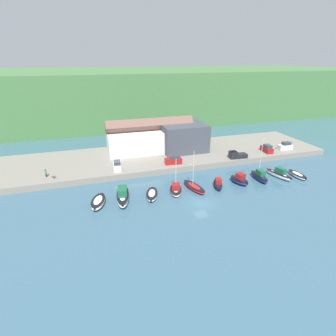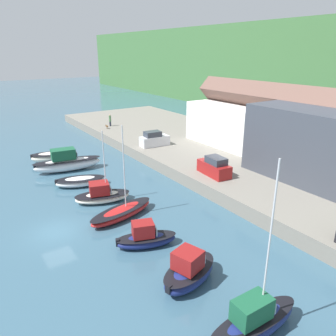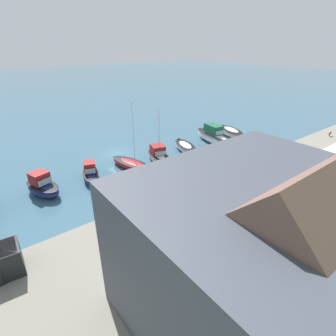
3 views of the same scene
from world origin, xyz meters
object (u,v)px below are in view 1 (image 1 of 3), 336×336
object	(u,v)px
moored_boat_5	(218,184)
parked_car_0	(117,166)
moored_boat_3	(176,189)
moored_boat_8	(279,174)
parked_car_2	(173,160)
dog_on_quay	(54,177)
moored_boat_1	(123,196)
parked_car_3	(285,146)
moored_boat_9	(297,175)
moored_boat_0	(98,202)
moored_boat_2	(152,195)
moored_boat_7	(259,176)
moored_boat_4	(194,187)
pickup_truck_0	(236,155)
moored_boat_6	(239,180)
parked_car_1	(267,149)
person_on_quay	(46,172)

from	to	relation	value
moored_boat_5	parked_car_0	bearing A→B (deg)	166.17
moored_boat_3	moored_boat_8	size ratio (longest dim) A/B	1.06
parked_car_2	dog_on_quay	size ratio (longest dim) A/B	4.93
moored_boat_1	parked_car_3	bearing A→B (deg)	23.63
dog_on_quay	moored_boat_9	bearing A→B (deg)	-109.55
moored_boat_0	moored_boat_2	distance (m)	10.49
moored_boat_7	parked_car_3	size ratio (longest dim) A/B	2.37
moored_boat_0	parked_car_0	bearing A→B (deg)	84.26
moored_boat_8	moored_boat_4	bearing A→B (deg)	164.30
moored_boat_1	moored_boat_7	xyz separation A→B (m)	(31.15, 0.08, -0.14)
moored_boat_0	moored_boat_3	xyz separation A→B (m)	(15.71, 0.57, 0.01)
moored_boat_7	pickup_truck_0	bearing A→B (deg)	89.49
moored_boat_4	dog_on_quay	distance (m)	30.75
parked_car_2	pickup_truck_0	distance (m)	17.18
moored_boat_1	moored_boat_3	distance (m)	10.97
moored_boat_6	parked_car_3	size ratio (longest dim) A/B	1.22
moored_boat_4	moored_boat_6	bearing A→B (deg)	-16.31
moored_boat_9	parked_car_2	size ratio (longest dim) A/B	1.28
moored_boat_5	parked_car_3	distance (m)	31.30
moored_boat_0	parked_car_1	bearing A→B (deg)	31.94
moored_boat_2	parked_car_3	size ratio (longest dim) A/B	1.41
moored_boat_3	moored_boat_4	bearing A→B (deg)	18.68
moored_boat_9	parked_car_1	world-z (taller)	parked_car_1
moored_boat_8	moored_boat_9	world-z (taller)	moored_boat_8
moored_boat_0	parked_car_0	world-z (taller)	parked_car_0
parked_car_0	person_on_quay	size ratio (longest dim) A/B	2.02
moored_boat_6	dog_on_quay	world-z (taller)	moored_boat_6
moored_boat_1	moored_boat_4	size ratio (longest dim) A/B	1.01
moored_boat_3	dog_on_quay	world-z (taller)	moored_boat_3
moored_boat_1	parked_car_2	xyz separation A→B (m)	(14.42, 12.04, 1.27)
moored_boat_4	pickup_truck_0	bearing A→B (deg)	19.00
moored_boat_0	parked_car_2	world-z (taller)	parked_car_2
parked_car_1	pickup_truck_0	distance (m)	10.78
parked_car_1	parked_car_0	bearing A→B (deg)	-174.94
moored_boat_5	parked_car_0	distance (m)	23.84
moored_boat_6	pickup_truck_0	bearing A→B (deg)	45.59
moored_boat_3	parked_car_0	bearing A→B (deg)	145.55
moored_boat_4	moored_boat_8	world-z (taller)	moored_boat_4
parked_car_0	person_on_quay	xyz separation A→B (m)	(-15.68, 0.20, 0.18)
parked_car_1	parked_car_2	distance (m)	27.79
moored_boat_0	parked_car_1	world-z (taller)	parked_car_1
moored_boat_5	moored_boat_0	bearing A→B (deg)	-160.06
moored_boat_0	moored_boat_3	distance (m)	15.72
moored_boat_5	moored_boat_9	size ratio (longest dim) A/B	0.92
moored_boat_4	parked_car_1	distance (m)	29.85
moored_boat_2	parked_car_0	distance (m)	14.19
moored_boat_4	moored_boat_6	distance (m)	10.68
parked_car_1	parked_car_3	world-z (taller)	same
moored_boat_0	moored_boat_6	world-z (taller)	moored_boat_6
moored_boat_6	moored_boat_9	distance (m)	15.01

